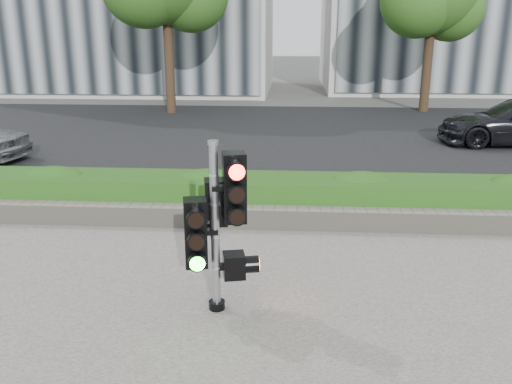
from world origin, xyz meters
TOP-DOWN VIEW (x-y plane):
  - ground at (0.00, 0.00)m, footprint 120.00×120.00m
  - road at (0.00, 10.00)m, footprint 60.00×13.00m
  - curb at (0.00, 3.15)m, footprint 60.00×0.25m
  - stone_wall at (0.00, 1.90)m, footprint 12.00×0.32m
  - hedge at (0.00, 2.55)m, footprint 12.00×1.00m
  - traffic_signal at (-0.57, -0.85)m, footprint 0.73×0.60m

SIDE VIEW (x-z plane):
  - ground at x=0.00m, z-range 0.00..0.00m
  - road at x=0.00m, z-range 0.00..0.02m
  - curb at x=0.00m, z-range 0.00..0.12m
  - stone_wall at x=0.00m, z-range 0.03..0.37m
  - hedge at x=0.00m, z-range 0.03..0.71m
  - traffic_signal at x=-0.57m, z-range 0.14..2.17m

